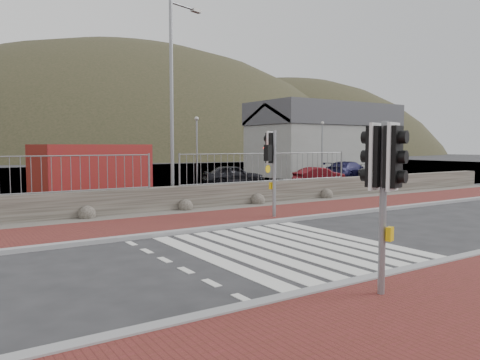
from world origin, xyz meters
TOP-DOWN VIEW (x-y plane):
  - ground at (0.00, 0.00)m, footprint 220.00×220.00m
  - sidewalk_far at (0.00, 4.50)m, footprint 40.00×3.00m
  - kerb_near at (0.00, -3.00)m, footprint 40.00×0.25m
  - kerb_far at (0.00, 3.00)m, footprint 40.00×0.25m
  - zebra_crossing at (-0.00, 0.00)m, footprint 4.62×5.60m
  - gravel_strip at (0.00, 6.50)m, footprint 40.00×1.50m
  - stone_wall at (0.00, 7.30)m, footprint 40.00×0.60m
  - railing at (0.00, 7.15)m, footprint 18.07×0.07m
  - quay at (0.00, 27.90)m, footprint 120.00×40.00m
  - harbor_building at (20.00, 19.90)m, footprint 12.20×6.20m
  - hills_backdrop at (6.74, 87.90)m, footprint 254.00×90.00m
  - traffic_signal_near at (-1.15, -3.70)m, footprint 0.46×0.35m
  - traffic_signal_far at (2.32, 3.66)m, footprint 0.72×0.41m
  - streetlight at (0.89, 8.14)m, footprint 1.64×0.68m
  - shipping_container at (0.04, 16.46)m, footprint 6.37×3.81m
  - car_a at (8.20, 15.37)m, footprint 3.93×2.35m
  - car_b at (12.90, 12.83)m, footprint 3.41×1.55m
  - car_c at (17.78, 15.03)m, footprint 4.78×2.92m
  - car_d at (19.79, 14.58)m, footprint 4.13×2.14m

SIDE VIEW (x-z plane):
  - hills_backdrop at x=6.74m, z-range -73.05..26.95m
  - ground at x=0.00m, z-range 0.00..0.00m
  - quay at x=0.00m, z-range -0.25..0.25m
  - zebra_crossing at x=0.00m, z-range 0.00..0.01m
  - gravel_strip at x=0.00m, z-range 0.00..0.06m
  - sidewalk_far at x=0.00m, z-range 0.00..0.08m
  - kerb_near at x=0.00m, z-range -0.01..0.11m
  - kerb_far at x=0.00m, z-range -0.01..0.11m
  - stone_wall at x=0.00m, z-range 0.00..0.90m
  - car_b at x=12.90m, z-range 0.00..1.08m
  - car_d at x=19.79m, z-range 0.00..1.11m
  - car_a at x=8.20m, z-range 0.00..1.25m
  - car_c at x=17.78m, z-range 0.00..1.29m
  - shipping_container at x=0.04m, z-range 0.00..2.48m
  - railing at x=0.00m, z-range 1.21..2.43m
  - traffic_signal_near at x=-1.15m, z-range 0.62..3.44m
  - traffic_signal_far at x=2.32m, z-range 0.65..3.58m
  - harbor_building at x=20.00m, z-range 0.03..5.83m
  - streetlight at x=0.89m, z-range 0.50..8.47m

